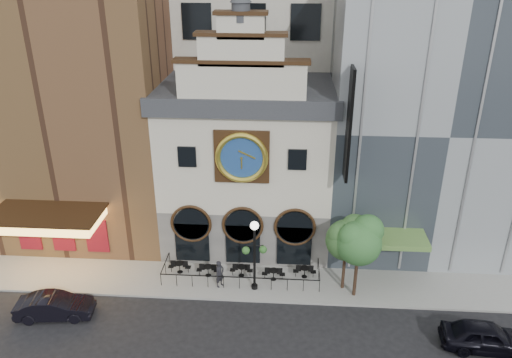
{
  "coord_description": "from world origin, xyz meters",
  "views": [
    {
      "loc": [
        2.95,
        -25.96,
        20.62
      ],
      "look_at": [
        0.78,
        6.0,
        6.05
      ],
      "focal_mm": 35.0,
      "sensor_mm": 36.0,
      "label": 1
    }
  ],
  "objects_px": {
    "bistro_1": "(208,270)",
    "pedestrian": "(220,274)",
    "bistro_2": "(241,270)",
    "tree_left": "(360,240)",
    "car_right": "(486,337)",
    "car_left": "(55,306)",
    "bistro_4": "(305,271)",
    "tree_right": "(347,237)",
    "bistro_0": "(180,267)",
    "lamppost": "(254,248)",
    "bistro_3": "(273,274)"
  },
  "relations": [
    {
      "from": "bistro_4",
      "to": "tree_left",
      "type": "xyz_separation_m",
      "value": [
        3.25,
        -1.72,
        3.72
      ]
    },
    {
      "from": "bistro_2",
      "to": "car_left",
      "type": "height_order",
      "value": "car_left"
    },
    {
      "from": "bistro_1",
      "to": "lamppost",
      "type": "distance_m",
      "value": 4.43
    },
    {
      "from": "bistro_4",
      "to": "car_right",
      "type": "xyz_separation_m",
      "value": [
        10.1,
        -6.01,
        0.23
      ]
    },
    {
      "from": "bistro_4",
      "to": "car_left",
      "type": "height_order",
      "value": "car_left"
    },
    {
      "from": "pedestrian",
      "to": "tree_right",
      "type": "xyz_separation_m",
      "value": [
        8.25,
        0.41,
        2.95
      ]
    },
    {
      "from": "car_left",
      "to": "bistro_1",
      "type": "bearing_deg",
      "value": -68.96
    },
    {
      "from": "bistro_1",
      "to": "tree_left",
      "type": "bearing_deg",
      "value": -8.14
    },
    {
      "from": "car_right",
      "to": "pedestrian",
      "type": "xyz_separation_m",
      "value": [
        -15.79,
        4.61,
        0.27
      ]
    },
    {
      "from": "bistro_3",
      "to": "lamppost",
      "type": "relative_size",
      "value": 0.31
    },
    {
      "from": "lamppost",
      "to": "tree_left",
      "type": "xyz_separation_m",
      "value": [
        6.6,
        -0.21,
        1.04
      ]
    },
    {
      "from": "car_right",
      "to": "car_left",
      "type": "bearing_deg",
      "value": 91.96
    },
    {
      "from": "bistro_2",
      "to": "car_right",
      "type": "height_order",
      "value": "car_right"
    },
    {
      "from": "bistro_1",
      "to": "tree_right",
      "type": "bearing_deg",
      "value": -4.29
    },
    {
      "from": "bistro_2",
      "to": "tree_left",
      "type": "distance_m",
      "value": 8.62
    },
    {
      "from": "bistro_2",
      "to": "tree_right",
      "type": "height_order",
      "value": "tree_right"
    },
    {
      "from": "bistro_4",
      "to": "tree_right",
      "type": "height_order",
      "value": "tree_right"
    },
    {
      "from": "bistro_1",
      "to": "car_right",
      "type": "xyz_separation_m",
      "value": [
        16.77,
        -5.71,
        0.23
      ]
    },
    {
      "from": "bistro_1",
      "to": "bistro_2",
      "type": "distance_m",
      "value": 2.31
    },
    {
      "from": "bistro_4",
      "to": "bistro_0",
      "type": "bearing_deg",
      "value": -179.8
    },
    {
      "from": "tree_left",
      "to": "bistro_4",
      "type": "bearing_deg",
      "value": 152.16
    },
    {
      "from": "bistro_1",
      "to": "pedestrian",
      "type": "bearing_deg",
      "value": -48.26
    },
    {
      "from": "car_left",
      "to": "tree_right",
      "type": "distance_m",
      "value": 18.75
    },
    {
      "from": "bistro_4",
      "to": "tree_left",
      "type": "height_order",
      "value": "tree_left"
    },
    {
      "from": "car_right",
      "to": "tree_left",
      "type": "xyz_separation_m",
      "value": [
        -6.85,
        4.29,
        3.49
      ]
    },
    {
      "from": "car_right",
      "to": "bistro_4",
      "type": "bearing_deg",
      "value": 63.51
    },
    {
      "from": "car_right",
      "to": "lamppost",
      "type": "distance_m",
      "value": 14.4
    },
    {
      "from": "bistro_1",
      "to": "car_right",
      "type": "distance_m",
      "value": 17.71
    },
    {
      "from": "bistro_2",
      "to": "bistro_4",
      "type": "height_order",
      "value": "same"
    },
    {
      "from": "pedestrian",
      "to": "lamppost",
      "type": "xyz_separation_m",
      "value": [
        2.33,
        -0.11,
        2.18
      ]
    },
    {
      "from": "bistro_3",
      "to": "pedestrian",
      "type": "relative_size",
      "value": 0.82
    },
    {
      "from": "bistro_2",
      "to": "bistro_3",
      "type": "xyz_separation_m",
      "value": [
        2.24,
        -0.29,
        0.0
      ]
    },
    {
      "from": "bistro_3",
      "to": "tree_left",
      "type": "bearing_deg",
      "value": -13.36
    },
    {
      "from": "pedestrian",
      "to": "bistro_4",
      "type": "bearing_deg",
      "value": -40.03
    },
    {
      "from": "bistro_2",
      "to": "lamppost",
      "type": "relative_size",
      "value": 0.31
    },
    {
      "from": "bistro_1",
      "to": "car_left",
      "type": "height_order",
      "value": "car_left"
    },
    {
      "from": "bistro_3",
      "to": "tree_right",
      "type": "distance_m",
      "value": 5.85
    },
    {
      "from": "car_left",
      "to": "tree_right",
      "type": "bearing_deg",
      "value": -84.52
    },
    {
      "from": "pedestrian",
      "to": "tree_right",
      "type": "height_order",
      "value": "tree_right"
    },
    {
      "from": "bistro_2",
      "to": "pedestrian",
      "type": "distance_m",
      "value": 1.89
    },
    {
      "from": "bistro_4",
      "to": "pedestrian",
      "type": "height_order",
      "value": "pedestrian"
    },
    {
      "from": "bistro_2",
      "to": "car_right",
      "type": "distance_m",
      "value": 15.61
    },
    {
      "from": "bistro_4",
      "to": "pedestrian",
      "type": "distance_m",
      "value": 5.87
    },
    {
      "from": "bistro_4",
      "to": "car_right",
      "type": "relative_size",
      "value": 0.32
    },
    {
      "from": "bistro_2",
      "to": "tree_left",
      "type": "bearing_deg",
      "value": -11.63
    },
    {
      "from": "bistro_1",
      "to": "pedestrian",
      "type": "xyz_separation_m",
      "value": [
        0.98,
        -1.1,
        0.5
      ]
    },
    {
      "from": "bistro_0",
      "to": "lamppost",
      "type": "height_order",
      "value": "lamppost"
    },
    {
      "from": "bistro_4",
      "to": "lamppost",
      "type": "relative_size",
      "value": 0.31
    },
    {
      "from": "bistro_4",
      "to": "tree_right",
      "type": "relative_size",
      "value": 0.3
    },
    {
      "from": "tree_right",
      "to": "bistro_2",
      "type": "bearing_deg",
      "value": 173.08
    }
  ]
}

